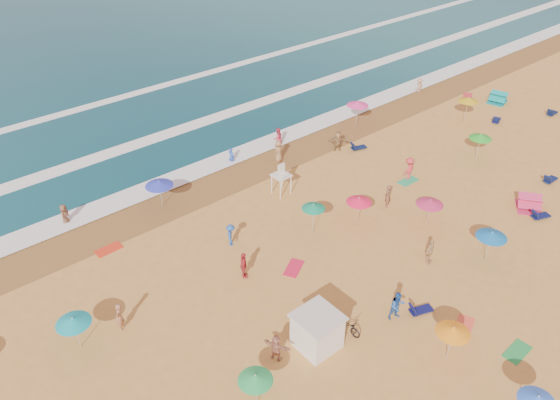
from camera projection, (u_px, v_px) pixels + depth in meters
ground at (347, 258)px, 34.38m from camera, size 220.00×220.00×0.00m
wet_sand at (231, 178)px, 42.31m from camera, size 220.00×220.00×0.00m
surf_foam at (172, 136)px, 47.85m from camera, size 200.00×18.70×0.05m
cabana at (317, 332)px, 27.98m from camera, size 2.00×2.00×2.00m
cabana_roof at (318, 317)px, 27.39m from camera, size 2.20×2.20×0.12m
bicycle at (347, 324)px, 29.09m from camera, size 0.78×1.90×0.98m
lifeguard_stand at (281, 181)px, 39.94m from camera, size 1.20×1.20×2.10m
beach_umbrellas at (354, 218)px, 34.35m from camera, size 59.53×27.81×0.78m
loungers at (461, 234)px, 36.12m from camera, size 56.08×24.73×0.34m
towels at (367, 267)px, 33.65m from camera, size 52.10×25.06×0.03m
popup_tents at (511, 140)px, 46.20m from camera, size 17.21×13.88×1.20m
beachgoers at (309, 211)px, 37.18m from camera, size 49.54×26.11×2.11m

